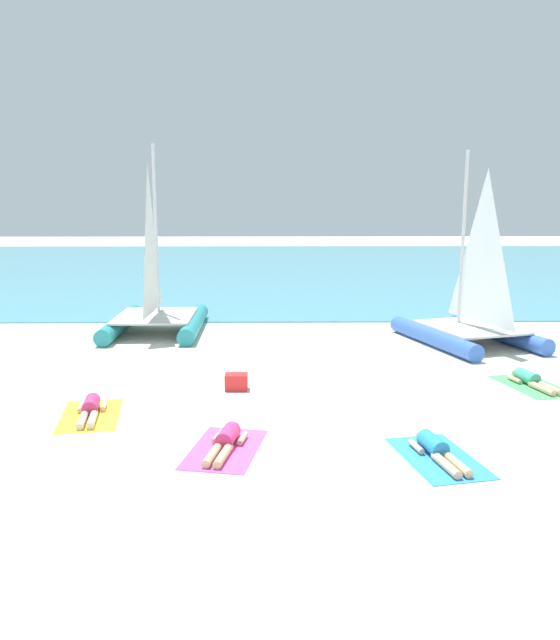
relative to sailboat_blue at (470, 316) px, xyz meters
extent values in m
plane|color=silver|center=(-5.60, 2.74, -0.84)|extent=(120.00, 120.00, 0.00)
cube|color=#4C9EB7|center=(-5.60, 23.38, -0.81)|extent=(120.00, 40.00, 0.05)
cylinder|color=blue|center=(-1.12, -0.19, -0.59)|extent=(1.70, 4.26, 0.49)
cylinder|color=blue|center=(1.04, 0.45, -0.59)|extent=(1.70, 4.26, 0.49)
cube|color=silver|center=(0.02, -0.07, -0.31)|extent=(2.95, 3.28, 0.06)
cylinder|color=silver|center=(-0.16, 0.52, 2.21)|extent=(0.10, 0.10, 5.12)
pyramid|color=white|center=(0.13, -0.45, 2.06)|extent=(0.70, 2.17, 4.30)
cylinder|color=teal|center=(-10.72, 1.95, -0.57)|extent=(0.59, 4.57, 0.52)
cylinder|color=teal|center=(-8.33, 1.99, -0.57)|extent=(0.59, 4.57, 0.52)
cube|color=silver|center=(-9.52, 1.75, -0.28)|extent=(2.44, 2.96, 0.07)
cylinder|color=silver|center=(-9.53, 2.40, 2.40)|extent=(0.11, 0.11, 5.43)
pyramid|color=white|center=(-9.52, 1.33, 2.24)|extent=(0.10, 2.39, 4.56)
cube|color=yellow|center=(-9.36, -6.15, -0.83)|extent=(1.40, 2.06, 0.01)
cylinder|color=#D83372|center=(-9.39, -5.95, -0.67)|extent=(0.40, 0.66, 0.30)
sphere|color=beige|center=(-9.46, -5.55, -0.67)|extent=(0.22, 0.22, 0.22)
cylinder|color=beige|center=(-9.37, -6.61, -0.75)|extent=(0.27, 0.79, 0.14)
cylinder|color=beige|center=(-9.19, -6.58, -0.75)|extent=(0.27, 0.79, 0.14)
cylinder|color=beige|center=(-9.63, -5.83, -0.76)|extent=(0.17, 0.46, 0.10)
cylinder|color=beige|center=(-9.20, -5.76, -0.76)|extent=(0.17, 0.46, 0.10)
cube|color=#D84C99|center=(-6.61, -7.86, -0.83)|extent=(1.44, 2.07, 0.01)
cylinder|color=#D83372|center=(-6.57, -7.66, -0.67)|extent=(0.41, 0.67, 0.30)
sphere|color=#D8AD84|center=(-6.49, -7.26, -0.67)|extent=(0.22, 0.22, 0.22)
cylinder|color=#D8AD84|center=(-6.78, -8.28, -0.75)|extent=(0.28, 0.79, 0.14)
cylinder|color=#D8AD84|center=(-6.60, -8.32, -0.75)|extent=(0.28, 0.79, 0.14)
cylinder|color=#D8AD84|center=(-6.76, -7.47, -0.76)|extent=(0.18, 0.46, 0.10)
cylinder|color=#D8AD84|center=(-6.33, -7.55, -0.76)|extent=(0.18, 0.46, 0.10)
cube|color=#338CD8|center=(-3.12, -8.28, -0.83)|extent=(1.45, 2.08, 0.01)
cylinder|color=#268CCC|center=(-3.16, -8.08, -0.67)|extent=(0.42, 0.67, 0.30)
sphere|color=#D8AD84|center=(-3.24, -7.68, -0.67)|extent=(0.22, 0.22, 0.22)
cylinder|color=#D8AD84|center=(-3.12, -8.74, -0.75)|extent=(0.29, 0.79, 0.14)
cylinder|color=#D8AD84|center=(-2.95, -8.70, -0.75)|extent=(0.29, 0.79, 0.14)
cylinder|color=#D8AD84|center=(-3.41, -7.97, -0.76)|extent=(0.19, 0.46, 0.10)
cylinder|color=#D8AD84|center=(-2.97, -7.89, -0.76)|extent=(0.19, 0.46, 0.10)
cube|color=#4CB266|center=(0.10, -4.29, -0.83)|extent=(1.49, 2.10, 0.01)
cylinder|color=#3FB28C|center=(0.06, -4.10, -0.67)|extent=(0.43, 0.67, 0.30)
sphere|color=#D8AD84|center=(-0.03, -3.70, -0.67)|extent=(0.22, 0.22, 0.22)
cylinder|color=#D8AD84|center=(0.11, -4.75, -0.75)|extent=(0.31, 0.79, 0.14)
cylinder|color=#D8AD84|center=(0.29, -4.71, -0.75)|extent=(0.31, 0.79, 0.14)
cylinder|color=#D8AD84|center=(-0.19, -3.99, -0.76)|extent=(0.20, 0.46, 0.10)
cylinder|color=#D8AD84|center=(0.24, -3.90, -0.76)|extent=(0.20, 0.46, 0.10)
cube|color=red|center=(-6.60, -4.48, -0.66)|extent=(0.50, 0.36, 0.36)
camera|label=1|loc=(-5.83, -17.62, 3.21)|focal=34.47mm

